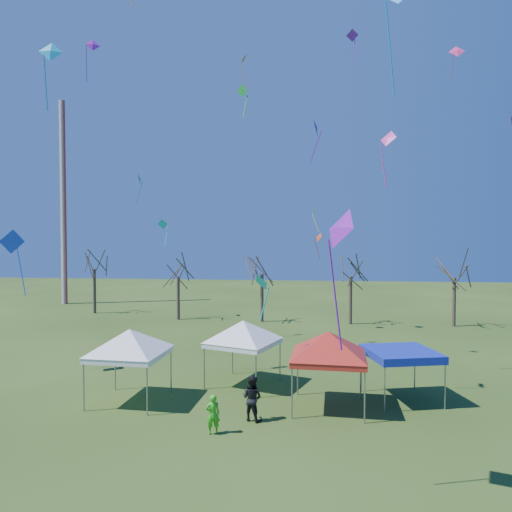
# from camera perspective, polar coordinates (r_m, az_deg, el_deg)

# --- Properties ---
(ground) EXTENTS (140.00, 140.00, 0.00)m
(ground) POSITION_cam_1_polar(r_m,az_deg,el_deg) (20.97, 0.43, -20.14)
(ground) COLOR #2B4315
(ground) RESTS_ON ground
(radio_mast) EXTENTS (0.70, 0.70, 25.00)m
(radio_mast) POSITION_cam_1_polar(r_m,az_deg,el_deg) (61.38, -22.95, 6.14)
(radio_mast) COLOR silver
(radio_mast) RESTS_ON ground
(tree_0) EXTENTS (3.83, 3.83, 8.44)m
(tree_0) POSITION_cam_1_polar(r_m,az_deg,el_deg) (52.03, -19.59, 0.32)
(tree_0) COLOR #3D2D21
(tree_0) RESTS_ON ground
(tree_1) EXTENTS (3.42, 3.42, 7.54)m
(tree_1) POSITION_cam_1_polar(r_m,az_deg,el_deg) (45.84, -9.72, -0.67)
(tree_1) COLOR #3D2D21
(tree_1) RESTS_ON ground
(tree_2) EXTENTS (3.71, 3.71, 8.18)m
(tree_2) POSITION_cam_1_polar(r_m,az_deg,el_deg) (43.94, 0.75, -0.10)
(tree_2) COLOR #3D2D21
(tree_2) RESTS_ON ground
(tree_3) EXTENTS (3.59, 3.59, 7.91)m
(tree_3) POSITION_cam_1_polar(r_m,az_deg,el_deg) (43.58, 11.76, -0.44)
(tree_3) COLOR #3D2D21
(tree_3) RESTS_ON ground
(tree_4) EXTENTS (3.58, 3.58, 7.89)m
(tree_4) POSITION_cam_1_polar(r_m,az_deg,el_deg) (45.35, 23.58, -0.50)
(tree_4) COLOR #3D2D21
(tree_4) RESTS_ON ground
(tent_white_west) EXTENTS (4.67, 4.67, 4.12)m
(tent_white_west) POSITION_cam_1_polar(r_m,az_deg,el_deg) (23.35, -15.54, -9.38)
(tent_white_west) COLOR gray
(tent_white_west) RESTS_ON ground
(tent_white_mid) EXTENTS (4.36, 4.36, 4.08)m
(tent_white_mid) POSITION_cam_1_polar(r_m,az_deg,el_deg) (25.06, -1.61, -8.60)
(tent_white_mid) COLOR gray
(tent_white_mid) RESTS_ON ground
(tent_red) EXTENTS (4.74, 4.74, 4.19)m
(tent_red) POSITION_cam_1_polar(r_m,az_deg,el_deg) (21.93, 9.06, -9.93)
(tent_red) COLOR gray
(tent_red) RESTS_ON ground
(tent_blue) EXTENTS (3.85, 3.85, 2.49)m
(tent_blue) POSITION_cam_1_polar(r_m,az_deg,el_deg) (24.06, 17.68, -11.59)
(tent_blue) COLOR gray
(tent_blue) RESTS_ON ground
(person_dark) EXTENTS (1.17, 1.06, 1.96)m
(person_dark) POSITION_cam_1_polar(r_m,az_deg,el_deg) (20.90, -0.50, -17.34)
(person_dark) COLOR black
(person_dark) RESTS_ON ground
(person_green) EXTENTS (0.69, 0.58, 1.61)m
(person_green) POSITION_cam_1_polar(r_m,az_deg,el_deg) (19.73, -5.42, -19.09)
(person_green) COLOR green
(person_green) RESTS_ON ground
(kite_1) EXTENTS (1.05, 1.10, 2.10)m
(kite_1) POSITION_cam_1_polar(r_m,az_deg,el_deg) (20.90, 0.76, -3.32)
(kite_1) COLOR #0BA7B2
(kite_1) RESTS_ON ground
(kite_6) EXTENTS (1.46, 0.93, 3.22)m
(kite_6) POSITION_cam_1_polar(r_m,az_deg,el_deg) (47.74, 23.82, 22.37)
(kite_6) COLOR #F3367B
(kite_6) RESTS_ON ground
(kite_27) EXTENTS (0.61, 0.94, 2.27)m
(kite_27) POSITION_cam_1_polar(r_m,az_deg,el_deg) (23.29, 7.55, 15.52)
(kite_27) COLOR purple
(kite_27) RESTS_ON ground
(kite_5) EXTENTS (1.23, 1.50, 4.33)m
(kite_5) POSITION_cam_1_polar(r_m,az_deg,el_deg) (13.69, 10.40, 3.23)
(kite_5) COLOR purple
(kite_5) RESTS_ON ground
(kite_14) EXTENTS (1.30, 1.46, 3.88)m
(kite_14) POSITION_cam_1_polar(r_m,az_deg,el_deg) (30.11, -28.22, 1.56)
(kite_14) COLOR blue
(kite_14) RESTS_ON ground
(kite_2) EXTENTS (0.71, 1.28, 3.08)m
(kite_2) POSITION_cam_1_polar(r_m,az_deg,el_deg) (47.29, -14.31, 9.28)
(kite_2) COLOR green
(kite_2) RESTS_ON ground
(kite_22) EXTENTS (0.73, 0.80, 2.30)m
(kite_22) POSITION_cam_1_polar(r_m,az_deg,el_deg) (43.03, 7.34, 5.49)
(kite_22) COLOR yellow
(kite_22) RESTS_ON ground
(kite_18) EXTENTS (0.70, 0.50, 1.68)m
(kite_18) POSITION_cam_1_polar(r_m,az_deg,el_deg) (27.59, 11.97, 25.27)
(kite_18) COLOR #6A1AB7
(kite_18) RESTS_ON ground
(kite_8) EXTENTS (1.37, 0.88, 3.75)m
(kite_8) POSITION_cam_1_polar(r_m,az_deg,el_deg) (29.41, -24.31, 22.21)
(kite_8) COLOR #0DA1CC
(kite_8) RESTS_ON ground
(kite_13) EXTENTS (0.96, 0.68, 2.37)m
(kite_13) POSITION_cam_1_polar(r_m,az_deg,el_deg) (40.74, -11.55, 3.88)
(kite_13) COLOR #0CBBBC
(kite_13) RESTS_ON ground
(kite_24) EXTENTS (0.90, 0.69, 2.31)m
(kite_24) POSITION_cam_1_polar(r_m,az_deg,el_deg) (32.38, -1.67, 19.86)
(kite_24) COLOR green
(kite_24) RESTS_ON ground
(kite_19) EXTENTS (0.78, 0.92, 2.26)m
(kite_19) POSITION_cam_1_polar(r_m,az_deg,el_deg) (40.08, 7.83, 2.28)
(kite_19) COLOR red
(kite_19) RESTS_ON ground
(kite_26) EXTENTS (0.83, 0.95, 2.70)m
(kite_26) POSITION_cam_1_polar(r_m,az_deg,el_deg) (40.54, -1.58, 23.32)
(kite_26) COLOR orange
(kite_26) RESTS_ON ground
(kite_17) EXTENTS (1.17, 1.17, 3.25)m
(kite_17) POSITION_cam_1_polar(r_m,az_deg,el_deg) (27.30, 16.17, 13.84)
(kite_17) COLOR #F636B3
(kite_17) RESTS_ON ground
(kite_7) EXTENTS (1.23, 1.10, 3.19)m
(kite_7) POSITION_cam_1_polar(r_m,az_deg,el_deg) (39.15, -19.78, 23.53)
(kite_7) COLOR purple
(kite_7) RESTS_ON ground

